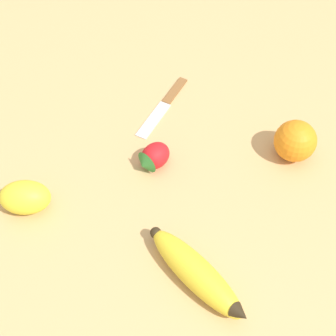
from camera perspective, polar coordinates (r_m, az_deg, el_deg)
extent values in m
plane|color=tan|center=(0.78, 0.18, -1.98)|extent=(3.00, 3.00, 0.00)
ellipsoid|color=yellow|center=(0.67, 3.41, -12.59)|extent=(0.17, 0.13, 0.04)
cone|color=#2D2314|center=(0.65, 8.85, -17.18)|extent=(0.04, 0.03, 0.03)
sphere|color=#2D2314|center=(0.70, -1.50, -7.90)|extent=(0.02, 0.02, 0.02)
sphere|color=orange|center=(0.82, 15.25, 3.20)|extent=(0.07, 0.07, 0.07)
ellipsoid|color=red|center=(0.79, -1.57, 1.52)|extent=(0.06, 0.07, 0.04)
cone|color=#337A33|center=(0.77, -2.90, 0.44)|extent=(0.04, 0.03, 0.04)
ellipsoid|color=yellow|center=(0.76, -17.03, -3.44)|extent=(0.09, 0.08, 0.05)
sphere|color=yellow|center=(0.77, -19.73, -3.38)|extent=(0.02, 0.02, 0.02)
cube|color=silver|center=(0.87, -1.79, 5.94)|extent=(0.04, 0.10, 0.00)
cube|color=brown|center=(0.92, 0.84, 9.49)|extent=(0.03, 0.08, 0.01)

